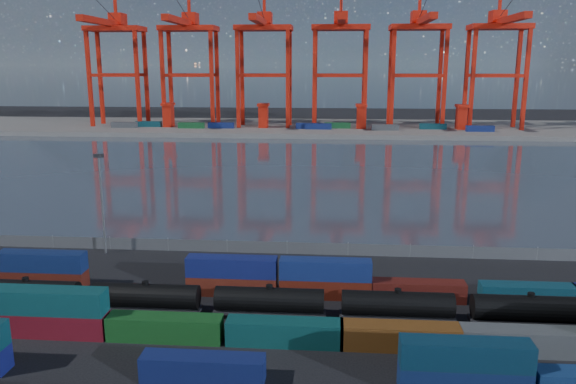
{
  "coord_description": "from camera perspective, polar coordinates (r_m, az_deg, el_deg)",
  "views": [
    {
      "loc": [
        7.15,
        -59.73,
        30.42
      ],
      "look_at": [
        0.0,
        30.0,
        10.0
      ],
      "focal_mm": 35.0,
      "sensor_mm": 36.0,
      "label": 1
    }
  ],
  "objects": [
    {
      "name": "ground",
      "position": [
        67.41,
        -2.09,
        -14.05
      ],
      "size": [
        700.0,
        700.0,
        0.0
      ],
      "primitive_type": "plane",
      "color": "black",
      "rests_on": "ground"
    },
    {
      "name": "harbor_water",
      "position": [
        167.67,
        2.04,
        2.32
      ],
      "size": [
        700.0,
        700.0,
        0.0
      ],
      "primitive_type": "plane",
      "color": "#313A47",
      "rests_on": "ground"
    },
    {
      "name": "far_quay",
      "position": [
        271.42,
        3.04,
        6.54
      ],
      "size": [
        700.0,
        70.0,
        2.0
      ],
      "primitive_type": "cube",
      "color": "#514F4C",
      "rests_on": "ground"
    },
    {
      "name": "waterfront_fence",
      "position": [
        92.81,
        -0.1,
        -5.7
      ],
      "size": [
        160.12,
        0.12,
        2.2
      ],
      "color": "#595B5E",
      "rests_on": "ground"
    },
    {
      "name": "yard_light_mast",
      "position": [
        95.79,
        -18.39,
        -0.62
      ],
      "size": [
        1.6,
        0.4,
        16.6
      ],
      "color": "slate",
      "rests_on": "ground"
    },
    {
      "name": "quay_containers",
      "position": [
        257.27,
        0.49,
        6.73
      ],
      "size": [
        172.58,
        10.99,
        2.6
      ],
      "color": "navy",
      "rests_on": "far_quay"
    },
    {
      "name": "container_row_south",
      "position": [
        60.55,
        -17.39,
        -15.69
      ],
      "size": [
        139.45,
        2.49,
        5.31
      ],
      "color": "#37393B",
      "rests_on": "ground"
    },
    {
      "name": "tanker_string",
      "position": [
        70.09,
        -1.89,
        -11.03
      ],
      "size": [
        137.85,
        2.97,
        4.26
      ],
      "color": "black",
      "rests_on": "ground"
    },
    {
      "name": "container_row_north",
      "position": [
        76.33,
        -1.26,
        -9.1
      ],
      "size": [
        140.71,
        2.48,
        5.28
      ],
      "color": "#131053",
      "rests_on": "ground"
    },
    {
      "name": "straddle_carriers",
      "position": [
        260.89,
        2.44,
        7.8
      ],
      "size": [
        140.0,
        7.0,
        11.1
      ],
      "color": "red",
      "rests_on": "far_quay"
    },
    {
      "name": "container_row_mid",
      "position": [
        64.25,
        -2.8,
        -13.47
      ],
      "size": [
        141.69,
        2.64,
        5.63
      ],
      "color": "#424447",
      "rests_on": "ground"
    },
    {
      "name": "gantry_cranes",
      "position": [
        263.58,
        1.42,
        15.19
      ],
      "size": [
        201.05,
        50.02,
        67.74
      ],
      "color": "red",
      "rests_on": "ground"
    }
  ]
}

